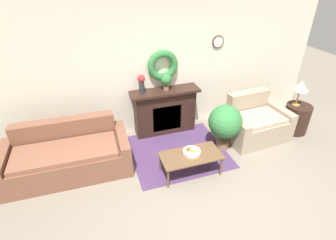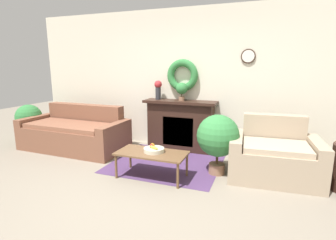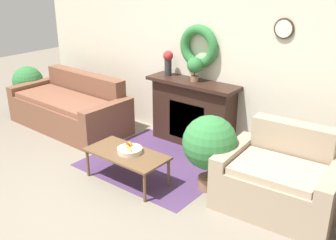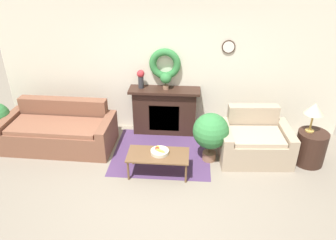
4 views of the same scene
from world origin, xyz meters
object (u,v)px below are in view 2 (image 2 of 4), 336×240
couch_left (75,133)px  potted_plant_on_mantel (182,89)px  coffee_table (152,155)px  vase_on_mantel_left (158,88)px  potted_plant_floor_by_loveseat (218,137)px  fruit_bowl (154,149)px  fireplace (180,125)px  potted_plant_floor_by_couch (29,118)px  loveseat_right (274,156)px

couch_left → potted_plant_on_mantel: 2.28m
couch_left → coffee_table: couch_left is taller
vase_on_mantel_left → potted_plant_floor_by_loveseat: size_ratio=0.40×
fruit_bowl → vase_on_mantel_left: (-0.50, 1.38, 0.77)m
fireplace → potted_plant_floor_by_couch: bearing=-169.2°
potted_plant_on_mantel → potted_plant_floor_by_loveseat: bearing=-46.8°
fruit_bowl → vase_on_mantel_left: size_ratio=0.83×
fruit_bowl → loveseat_right: bearing=19.9°
vase_on_mantel_left → potted_plant_floor_by_couch: (-2.77, -0.62, -0.67)m
coffee_table → fruit_bowl: fruit_bowl is taller
fireplace → potted_plant_on_mantel: size_ratio=4.10×
potted_plant_on_mantel → potted_plant_floor_by_couch: potted_plant_on_mantel is taller
loveseat_right → potted_plant_floor_by_loveseat: bearing=-172.2°
vase_on_mantel_left → coffee_table: bearing=-71.4°
potted_plant_floor_by_loveseat → loveseat_right: bearing=11.7°
coffee_table → couch_left: bearing=159.8°
coffee_table → vase_on_mantel_left: 1.72m
fireplace → coffee_table: bearing=-89.5°
potted_plant_on_mantel → potted_plant_floor_by_couch: size_ratio=0.42×
fireplace → fruit_bowl: 1.38m
fireplace → couch_left: bearing=-161.1°
loveseat_right → potted_plant_floor_by_couch: 4.94m
loveseat_right → vase_on_mantel_left: (-2.17, 0.78, 0.87)m
loveseat_right → couch_left: bearing=174.6°
fruit_bowl → potted_plant_floor_by_loveseat: 0.98m
fireplace → potted_plant_on_mantel: (0.03, -0.01, 0.70)m
fireplace → fruit_bowl: bearing=-88.6°
couch_left → loveseat_right: loveseat_right is taller
fireplace → couch_left: (-1.97, -0.68, -0.18)m
potted_plant_on_mantel → coffee_table: bearing=-90.5°
potted_plant_floor_by_couch → potted_plant_floor_by_loveseat: 4.14m
fireplace → potted_plant_on_mantel: bearing=-29.6°
fireplace → potted_plant_on_mantel: potted_plant_on_mantel is taller
fruit_bowl → vase_on_mantel_left: bearing=109.8°
coffee_table → potted_plant_floor_by_loveseat: size_ratio=1.12×
fireplace → loveseat_right: fireplace is taller
fruit_bowl → coffee_table: bearing=-123.2°
fruit_bowl → potted_plant_floor_by_loveseat: (0.86, 0.44, 0.16)m
fireplace → vase_on_mantel_left: (-0.46, 0.01, 0.70)m
coffee_table → potted_plant_floor_by_couch: (-3.24, 0.79, 0.17)m
couch_left → potted_plant_floor_by_couch: bearing=178.5°
fruit_bowl → potted_plant_floor_by_couch: potted_plant_floor_by_couch is taller
fireplace → potted_plant_floor_by_loveseat: bearing=-46.5°
loveseat_right → fruit_bowl: 1.78m
couch_left → loveseat_right: 3.68m
coffee_table → potted_plant_floor_by_couch: size_ratio=1.27×
fruit_bowl → potted_plant_on_mantel: (-0.01, 1.36, 0.77)m
potted_plant_floor_by_couch → potted_plant_on_mantel: bearing=10.5°
coffee_table → fruit_bowl: 0.08m
couch_left → coffee_table: (1.99, -0.73, 0.04)m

